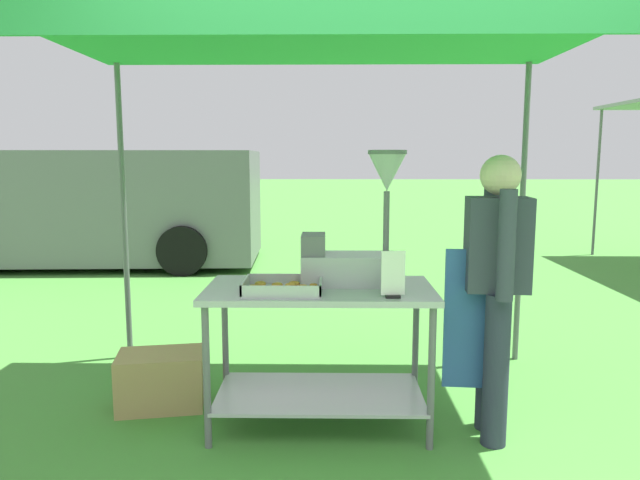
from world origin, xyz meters
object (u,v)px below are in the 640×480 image
object	(u,v)px
donut_tray	(283,288)
vendor	(495,283)
supply_crate	(161,380)
stall_canopy	(320,38)
donut_fryer	(356,242)
donut_cart	(320,327)
menu_sign	(393,278)
van_grey	(94,206)

from	to	relation	value
donut_tray	vendor	world-z (taller)	vendor
supply_crate	stall_canopy	bearing A→B (deg)	-8.14
stall_canopy	donut_fryer	distance (m)	1.18
donut_cart	vendor	world-z (taller)	vendor
stall_canopy	vendor	xyz separation A→B (m)	(0.98, -0.23, -1.36)
stall_canopy	menu_sign	size ratio (longest dim) A/B	12.87
supply_crate	donut_tray	bearing A→B (deg)	-24.14
donut_cart	menu_sign	bearing A→B (deg)	-32.32
donut_tray	vendor	xyz separation A→B (m)	(1.19, -0.01, 0.04)
vendor	donut_fryer	bearing A→B (deg)	163.84
donut_fryer	van_grey	distance (m)	6.44
donut_tray	van_grey	bearing A→B (deg)	120.72
menu_sign	van_grey	world-z (taller)	van_grey
stall_canopy	donut_tray	bearing A→B (deg)	-132.78
donut_fryer	menu_sign	size ratio (longest dim) A/B	3.10
donut_fryer	supply_crate	world-z (taller)	donut_fryer
van_grey	supply_crate	bearing A→B (deg)	-64.52
donut_fryer	vendor	xyz separation A→B (m)	(0.77, -0.22, -0.20)
vendor	stall_canopy	bearing A→B (deg)	166.93
stall_canopy	menu_sign	world-z (taller)	stall_canopy
vendor	supply_crate	size ratio (longest dim) A/B	2.74
donut_fryer	donut_cart	bearing A→B (deg)	-156.46
supply_crate	donut_fryer	bearing A→B (deg)	-7.00
vendor	van_grey	bearing A→B (deg)	128.97
stall_canopy	menu_sign	distance (m)	1.41
donut_cart	van_grey	size ratio (longest dim) A/B	0.27
donut_cart	donut_tray	bearing A→B (deg)	-148.95
donut_cart	supply_crate	xyz separation A→B (m)	(-1.03, 0.24, -0.43)
stall_canopy	van_grey	bearing A→B (deg)	123.34
stall_canopy	donut_cart	distance (m)	1.67
donut_tray	menu_sign	bearing A→B (deg)	-12.08
menu_sign	vendor	size ratio (longest dim) A/B	0.16
donut_fryer	supply_crate	bearing A→B (deg)	173.00
menu_sign	donut_tray	bearing A→B (deg)	167.92
donut_cart	vendor	size ratio (longest dim) A/B	0.82
stall_canopy	donut_tray	world-z (taller)	stall_canopy
donut_tray	menu_sign	size ratio (longest dim) A/B	1.71
menu_sign	donut_cart	bearing A→B (deg)	147.68
donut_tray	stall_canopy	bearing A→B (deg)	47.22
supply_crate	van_grey	world-z (taller)	van_grey
stall_canopy	menu_sign	bearing A→B (deg)	-41.29
stall_canopy	donut_tray	distance (m)	1.43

